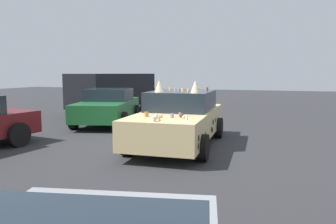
# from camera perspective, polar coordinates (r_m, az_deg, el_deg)

# --- Properties ---
(ground_plane) EXTENTS (60.00, 60.00, 0.00)m
(ground_plane) POSITION_cam_1_polar(r_m,az_deg,el_deg) (8.82, 1.86, -5.88)
(ground_plane) COLOR #2D2D30
(art_car_decorated) EXTENTS (4.50, 2.15, 1.76)m
(art_car_decorated) POSITION_cam_1_polar(r_m,az_deg,el_deg) (8.77, 2.01, -1.12)
(art_car_decorated) COLOR #D8BC7F
(art_car_decorated) RESTS_ON ground
(parked_van_row_back_center) EXTENTS (5.24, 2.76, 1.92)m
(parked_van_row_back_center) POSITION_cam_1_polar(r_m,az_deg,el_deg) (16.59, -9.57, 3.81)
(parked_van_row_back_center) COLOR black
(parked_van_row_back_center) RESTS_ON ground
(parked_sedan_far_left) EXTENTS (4.25, 2.64, 1.34)m
(parked_sedan_far_left) POSITION_cam_1_polar(r_m,az_deg,el_deg) (12.63, -10.52, 0.98)
(parked_sedan_far_left) COLOR #1E602D
(parked_sedan_far_left) RESTS_ON ground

